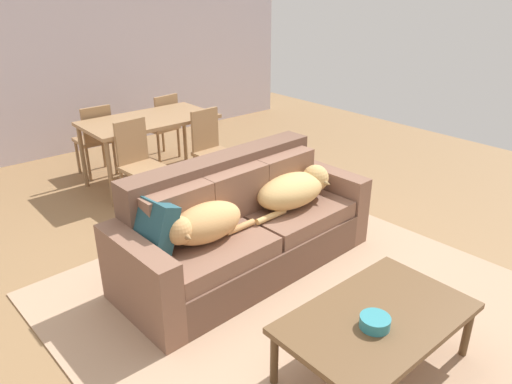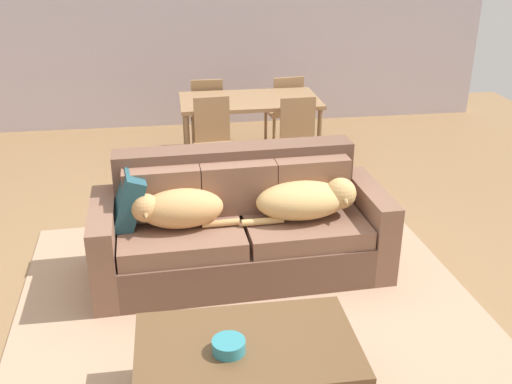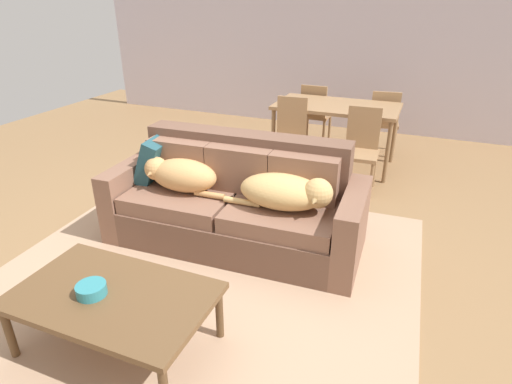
% 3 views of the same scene
% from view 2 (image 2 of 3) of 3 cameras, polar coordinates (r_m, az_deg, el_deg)
% --- Properties ---
extents(ground_plane, '(10.00, 10.00, 0.00)m').
position_cam_2_polar(ground_plane, '(4.64, -3.71, -7.95)').
color(ground_plane, '#936F48').
extents(back_partition, '(8.00, 0.12, 2.70)m').
position_cam_2_polar(back_partition, '(8.02, -6.58, 15.88)').
color(back_partition, silver).
rests_on(back_partition, ground).
extents(area_rug, '(3.36, 3.51, 0.01)m').
position_cam_2_polar(area_rug, '(4.09, -0.07, -12.72)').
color(area_rug, tan).
rests_on(area_rug, ground).
extents(couch, '(2.23, 0.95, 0.93)m').
position_cam_2_polar(couch, '(4.55, -1.51, -3.42)').
color(couch, brown).
rests_on(couch, ground).
extents(dog_on_left_cushion, '(0.77, 0.36, 0.28)m').
position_cam_2_polar(dog_on_left_cushion, '(4.30, -7.61, -1.59)').
color(dog_on_left_cushion, tan).
rests_on(dog_on_left_cushion, couch).
extents(dog_on_right_cushion, '(0.88, 0.42, 0.30)m').
position_cam_2_polar(dog_on_right_cushion, '(4.42, 4.99, -0.73)').
color(dog_on_right_cushion, tan).
rests_on(dog_on_right_cushion, couch).
extents(throw_pillow_by_left_arm, '(0.32, 0.43, 0.43)m').
position_cam_2_polar(throw_pillow_by_left_arm, '(4.42, -12.23, -0.63)').
color(throw_pillow_by_left_arm, '#244D57').
rests_on(throw_pillow_by_left_arm, couch).
extents(coffee_table, '(1.20, 0.73, 0.42)m').
position_cam_2_polar(coffee_table, '(3.30, -0.86, -14.90)').
color(coffee_table, brown).
rests_on(coffee_table, ground).
extents(bowl_on_coffee_table, '(0.18, 0.18, 0.07)m').
position_cam_2_polar(bowl_on_coffee_table, '(3.21, -2.64, -14.57)').
color(bowl_on_coffee_table, teal).
rests_on(bowl_on_coffee_table, coffee_table).
extents(dining_table, '(1.49, 0.82, 0.78)m').
position_cam_2_polar(dining_table, '(6.48, -0.62, 8.35)').
color(dining_table, '#A37B53').
rests_on(dining_table, ground).
extents(dining_chair_near_left, '(0.43, 0.43, 0.93)m').
position_cam_2_polar(dining_chair_near_left, '(6.00, -4.05, 5.03)').
color(dining_chair_near_left, '#A37B53').
rests_on(dining_chair_near_left, ground).
extents(dining_chair_near_right, '(0.42, 0.42, 0.92)m').
position_cam_2_polar(dining_chair_near_right, '(6.03, 4.24, 5.00)').
color(dining_chair_near_right, '#A37B53').
rests_on(dining_chair_near_right, ground).
extents(dining_chair_far_left, '(0.40, 0.40, 0.89)m').
position_cam_2_polar(dining_chair_far_left, '(7.07, -4.72, 7.82)').
color(dining_chair_far_left, '#A37B53').
rests_on(dining_chair_far_left, ground).
extents(dining_chair_far_right, '(0.45, 0.45, 0.88)m').
position_cam_2_polar(dining_chair_far_right, '(7.20, 2.83, 8.08)').
color(dining_chair_far_right, '#A37B53').
rests_on(dining_chair_far_right, ground).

